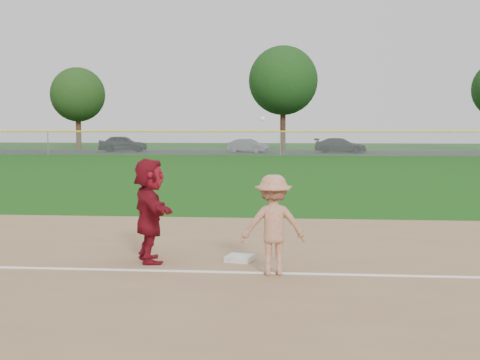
# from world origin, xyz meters

# --- Properties ---
(ground) EXTENTS (160.00, 160.00, 0.00)m
(ground) POSITION_xyz_m (0.00, 0.00, 0.00)
(ground) COLOR #13450D
(ground) RESTS_ON ground
(foul_line) EXTENTS (60.00, 0.10, 0.01)m
(foul_line) POSITION_xyz_m (0.00, -0.80, 0.03)
(foul_line) COLOR white
(foul_line) RESTS_ON infield_dirt
(parking_asphalt) EXTENTS (120.00, 10.00, 0.01)m
(parking_asphalt) POSITION_xyz_m (0.00, 46.00, 0.01)
(parking_asphalt) COLOR black
(parking_asphalt) RESTS_ON ground
(first_base) EXTENTS (0.52, 0.52, 0.10)m
(first_base) POSITION_xyz_m (0.12, 0.04, 0.07)
(first_base) COLOR silver
(first_base) RESTS_ON infield_dirt
(base_runner) EXTENTS (1.10, 1.73, 1.78)m
(base_runner) POSITION_xyz_m (-1.41, -0.14, 0.91)
(base_runner) COLOR maroon
(base_runner) RESTS_ON infield_dirt
(car_left) EXTENTS (4.77, 2.33, 1.57)m
(car_left) POSITION_xyz_m (-15.16, 46.17, 0.79)
(car_left) COLOR black
(car_left) RESTS_ON parking_asphalt
(car_mid) EXTENTS (4.05, 2.52, 1.26)m
(car_mid) POSITION_xyz_m (-3.13, 45.69, 0.64)
(car_mid) COLOR slate
(car_mid) RESTS_ON parking_asphalt
(car_right) EXTENTS (4.97, 2.71, 1.37)m
(car_right) POSITION_xyz_m (5.37, 45.27, 0.69)
(car_right) COLOR black
(car_right) RESTS_ON parking_asphalt
(first_base_play) EXTENTS (1.09, 1.00, 2.48)m
(first_base_play) POSITION_xyz_m (0.73, -0.84, 0.81)
(first_base_play) COLOR #9E9EA1
(first_base_play) RESTS_ON infield_dirt
(outfield_fence) EXTENTS (110.00, 0.12, 110.00)m
(outfield_fence) POSITION_xyz_m (0.00, 40.00, 1.96)
(outfield_fence) COLOR #999EA0
(outfield_fence) RESTS_ON ground
(tree_1) EXTENTS (5.80, 5.80, 8.75)m
(tree_1) POSITION_xyz_m (-22.00, 53.00, 5.83)
(tree_1) COLOR #3D2516
(tree_1) RESTS_ON ground
(tree_2) EXTENTS (7.00, 7.00, 10.58)m
(tree_2) POSITION_xyz_m (0.00, 51.50, 7.06)
(tree_2) COLOR #341E13
(tree_2) RESTS_ON ground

